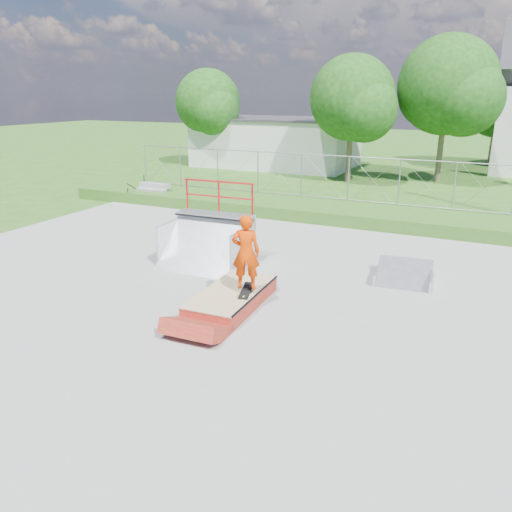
# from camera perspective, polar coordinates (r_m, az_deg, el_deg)

# --- Properties ---
(ground) EXTENTS (120.00, 120.00, 0.00)m
(ground) POSITION_cam_1_polar(r_m,az_deg,el_deg) (11.49, -3.80, -6.01)
(ground) COLOR #2A5919
(ground) RESTS_ON ground
(concrete_pad) EXTENTS (20.00, 16.00, 0.04)m
(concrete_pad) POSITION_cam_1_polar(r_m,az_deg,el_deg) (11.48, -3.80, -5.92)
(concrete_pad) COLOR gray
(concrete_pad) RESTS_ON ground
(grass_berm) EXTENTS (24.00, 3.00, 0.50)m
(grass_berm) POSITION_cam_1_polar(r_m,az_deg,el_deg) (19.84, 9.55, 4.99)
(grass_berm) COLOR #2A5919
(grass_berm) RESTS_ON ground
(grind_box) EXTENTS (1.34, 2.63, 0.38)m
(grind_box) POSITION_cam_1_polar(r_m,az_deg,el_deg) (11.52, -2.80, -4.87)
(grind_box) COLOR maroon
(grind_box) RESTS_ON concrete_pad
(quarter_pipe) EXTENTS (2.37, 2.03, 2.29)m
(quarter_pipe) POSITION_cam_1_polar(r_m,az_deg,el_deg) (13.93, -5.92, 3.29)
(quarter_pipe) COLOR #AAACB2
(quarter_pipe) RESTS_ON concrete_pad
(flat_bank_ramp) EXTENTS (1.52, 1.61, 0.43)m
(flat_bank_ramp) POSITION_cam_1_polar(r_m,az_deg,el_deg) (13.48, 16.54, -2.04)
(flat_bank_ramp) COLOR #AAACB2
(flat_bank_ramp) RESTS_ON concrete_pad
(skateboard) EXTENTS (0.41, 0.82, 0.13)m
(skateboard) POSITION_cam_1_polar(r_m,az_deg,el_deg) (11.30, -1.14, -4.03)
(skateboard) COLOR black
(skateboard) RESTS_ON grind_box
(skater) EXTENTS (0.72, 0.60, 1.70)m
(skater) POSITION_cam_1_polar(r_m,az_deg,el_deg) (11.01, -1.17, 0.07)
(skater) COLOR #D13501
(skater) RESTS_ON grind_box
(concrete_stairs) EXTENTS (1.50, 1.60, 0.80)m
(concrete_stairs) POSITION_cam_1_polar(r_m,az_deg,el_deg) (22.86, -12.09, 6.97)
(concrete_stairs) COLOR gray
(concrete_stairs) RESTS_ON ground
(chain_link_fence) EXTENTS (20.00, 0.06, 1.80)m
(chain_link_fence) POSITION_cam_1_polar(r_m,az_deg,el_deg) (20.57, 10.50, 8.68)
(chain_link_fence) COLOR gray
(chain_link_fence) RESTS_ON grass_berm
(utility_building_flat) EXTENTS (10.00, 6.00, 3.00)m
(utility_building_flat) POSITION_cam_1_polar(r_m,az_deg,el_deg) (33.95, 2.34, 12.80)
(utility_building_flat) COLOR beige
(utility_building_flat) RESTS_ON ground
(tree_left_near) EXTENTS (4.76, 4.48, 6.65)m
(tree_left_near) POSITION_cam_1_polar(r_m,az_deg,el_deg) (27.84, 11.34, 16.94)
(tree_left_near) COLOR brown
(tree_left_near) RESTS_ON ground
(tree_center) EXTENTS (5.44, 5.12, 7.60)m
(tree_center) POSITION_cam_1_polar(r_m,az_deg,el_deg) (29.04, 21.55, 17.31)
(tree_center) COLOR brown
(tree_center) RESTS_ON ground
(tree_left_far) EXTENTS (4.42, 4.16, 6.18)m
(tree_left_far) POSITION_cam_1_polar(r_m,az_deg,el_deg) (33.56, -5.31, 16.85)
(tree_left_far) COLOR brown
(tree_left_far) RESTS_ON ground
(tree_back_mid) EXTENTS (4.08, 3.84, 5.70)m
(tree_back_mid) POSITION_cam_1_polar(r_m,az_deg,el_deg) (37.01, 26.21, 14.79)
(tree_back_mid) COLOR brown
(tree_back_mid) RESTS_ON ground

